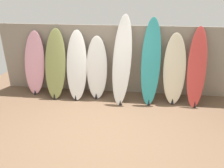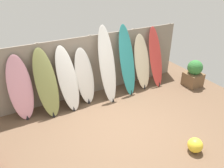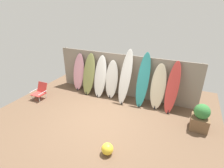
{
  "view_description": "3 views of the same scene",
  "coord_description": "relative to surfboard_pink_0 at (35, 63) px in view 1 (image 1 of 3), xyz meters",
  "views": [
    {
      "loc": [
        0.63,
        -3.52,
        2.6
      ],
      "look_at": [
        0.16,
        0.47,
        0.87
      ],
      "focal_mm": 35.0,
      "sensor_mm": 36.0,
      "label": 1
    },
    {
      "loc": [
        -2.32,
        -3.48,
        3.49
      ],
      "look_at": [
        0.1,
        0.93,
        0.76
      ],
      "focal_mm": 35.0,
      "sensor_mm": 36.0,
      "label": 2
    },
    {
      "loc": [
        2.42,
        -4.43,
        3.62
      ],
      "look_at": [
        0.02,
        0.84,
        0.98
      ],
      "focal_mm": 28.0,
      "sensor_mm": 36.0,
      "label": 3
    }
  ],
  "objects": [
    {
      "name": "surfboard_white_4",
      "position": [
        2.33,
        -0.18,
        0.22
      ],
      "size": [
        0.54,
        0.85,
        2.1
      ],
      "color": "white",
      "rests_on": "ground"
    },
    {
      "name": "surfboard_white_3",
      "position": [
        1.69,
        -0.07,
        -0.05
      ],
      "size": [
        0.57,
        0.52,
        1.57
      ],
      "color": "white",
      "rests_on": "ground"
    },
    {
      "name": "surfboard_olive_1",
      "position": [
        0.62,
        -0.12,
        0.04
      ],
      "size": [
        0.58,
        0.74,
        1.73
      ],
      "color": "olive",
      "rests_on": "ground"
    },
    {
      "name": "surfboard_white_2",
      "position": [
        1.18,
        -0.11,
        0.02
      ],
      "size": [
        0.59,
        0.75,
        1.7
      ],
      "color": "white",
      "rests_on": "ground"
    },
    {
      "name": "ground",
      "position": [
        2.06,
        -1.72,
        -0.82
      ],
      "size": [
        7.68,
        7.68,
        0.0
      ],
      "primitive_type": "plane",
      "color": "brown"
    },
    {
      "name": "surfboard_red_7",
      "position": [
        4.11,
        -0.13,
        0.08
      ],
      "size": [
        0.5,
        0.77,
        1.84
      ],
      "color": "#D13D38",
      "rests_on": "ground"
    },
    {
      "name": "surfboard_teal_5",
      "position": [
        3.03,
        -0.14,
        0.18
      ],
      "size": [
        0.49,
        0.74,
        2.03
      ],
      "color": "teal",
      "rests_on": "ground"
    },
    {
      "name": "fence_back",
      "position": [
        2.06,
        0.29,
        0.08
      ],
      "size": [
        6.08,
        0.11,
        1.8
      ],
      "color": "gray",
      "rests_on": "ground"
    },
    {
      "name": "surfboard_pink_0",
      "position": [
        0.0,
        0.0,
        0.0
      ],
      "size": [
        0.6,
        0.51,
        1.65
      ],
      "color": "pink",
      "rests_on": "ground"
    },
    {
      "name": "surfboard_cream_6",
      "position": [
        3.61,
        -0.1,
        0.01
      ],
      "size": [
        0.55,
        0.55,
        1.69
      ],
      "color": "beige",
      "rests_on": "ground"
    }
  ]
}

